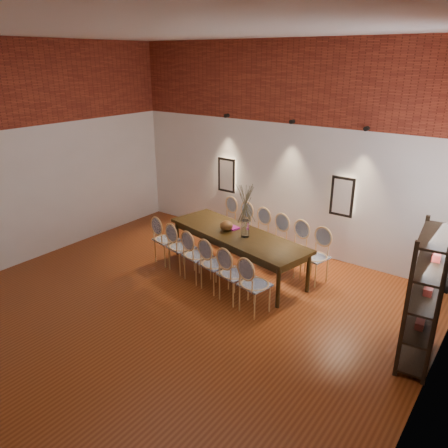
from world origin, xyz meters
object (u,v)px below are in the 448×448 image
Objects in this scene: chair_far_c at (256,234)px; chair_far_d at (274,241)px; shelving_rack at (425,298)px; chair_near_e at (234,274)px; chair_near_f at (255,284)px; chair_near_a at (167,239)px; dining_table at (237,253)px; chair_near_c at (197,255)px; chair_far_a at (224,221)px; bowl at (226,226)px; book at (232,227)px; chair_far_b at (240,227)px; chair_near_b at (181,247)px; chair_far_f at (315,257)px; chair_far_e at (294,249)px; vase at (245,228)px; chair_near_d at (215,264)px.

chair_far_d is at bearing -180.00° from chair_far_c.
chair_far_c is at bearing 150.90° from shelving_rack.
chair_near_e and chair_near_f have the same top height.
chair_near_a is 2.33m from chair_near_f.
dining_table is 0.77m from chair_near_c.
chair_near_a is 1.00× the size of chair_far_a.
bowl is 0.92× the size of book.
chair_far_b reaches higher than book.
chair_far_f is (2.13, 1.04, 0.00)m from chair_near_b.
chair_near_a is 1.00× the size of chair_near_f.
chair_far_a is at bearing 133.21° from book.
chair_near_e is 1.53m from chair_far_f.
chair_near_e and chair_far_e have the same top height.
dining_table is 1.38m from chair_near_f.
chair_near_a is 1.53m from chair_far_b.
chair_far_d is (1.67, 1.14, 0.00)m from chair_near_a.
chair_near_f is at bearing -0.00° from chair_near_e.
dining_table is 2.97× the size of chair_near_b.
chair_near_a is 4.59m from shelving_rack.
chair_near_f is at bearing -42.19° from book.
vase is at bearing -0.00° from dining_table.
shelving_rack is (2.44, -1.22, 0.43)m from chair_far_e.
chair_near_b is 1.00× the size of chair_near_c.
chair_near_e is at bearing -46.22° from dining_table.
chair_near_a is 3.92× the size of bowl.
chair_far_d is 0.52× the size of shelving_rack.
chair_far_e reaches higher than dining_table.
book is at bearing 61.56° from chair_near_b.
shelving_rack is at bearing 171.32° from chair_far_a.
chair_far_e is 0.52× the size of shelving_rack.
book is at bearing 155.95° from vase.
chair_far_e is 1.00× the size of chair_far_f.
chair_near_c is at bearing 72.29° from chair_far_d.
chair_near_b and chair_far_a have the same top height.
chair_far_a is at bearing 133.78° from chair_near_d.
chair_near_c is 1.00× the size of chair_far_f.
chair_near_c and chair_near_e have the same top height.
chair_near_a is at bearing 180.00° from chair_near_b.
chair_near_e is at bearing 178.08° from shelving_rack.
chair_near_d is 1.46m from chair_far_d.
chair_far_c is at bearing 107.71° from dining_table.
chair_near_f is at bearing 122.57° from chair_far_d.
chair_near_b is 3.13× the size of vase.
chair_near_f is 1.00× the size of chair_far_c.
bowl is at bearing 58.87° from chair_far_d.
vase is (-0.80, 0.91, 0.43)m from chair_near_f.
shelving_rack is at bearing 12.18° from chair_near_c.
dining_table is 2.97× the size of chair_far_f.
bowl is (-0.77, 0.86, 0.37)m from chair_near_e.
dining_table is at bearing 168.01° from vase.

